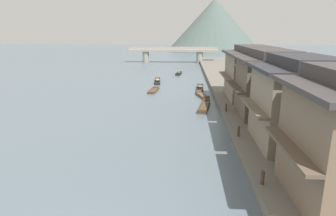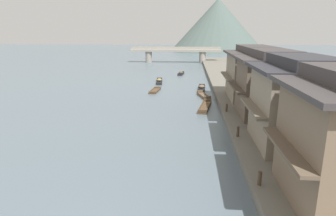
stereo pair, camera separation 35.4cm
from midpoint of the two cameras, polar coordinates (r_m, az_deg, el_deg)
The scene contains 15 objects.
riverbank_right at distance 40.68m, azimuth 22.23°, elevation 2.31°, with size 18.00×110.00×0.68m, color #6B665B.
boat_moored_nearest at distance 43.43m, azimuth 6.87°, elevation 3.93°, with size 1.27×4.58×0.76m.
boat_moored_second at distance 38.40m, azimuth 7.30°, elevation 2.39°, with size 1.77×4.01×0.55m.
boat_moored_third at distance 49.46m, azimuth -1.53°, elevation 5.32°, with size 1.40×5.22×0.73m.
boat_moored_far at distance 32.81m, azimuth 7.58°, elevation 0.22°, with size 1.79×5.40×0.51m.
boat_midriver_drifting at distance 59.03m, azimuth 2.73°, elevation 6.84°, with size 1.29×3.74×0.69m.
boat_midriver_upstream at distance 41.97m, azimuth -2.36°, elevation 3.45°, with size 1.39×4.05×0.35m.
house_waterfront_second at distance 21.52m, azimuth 25.02°, elevation 0.93°, with size 6.71×6.74×6.14m.
house_waterfront_tall at distance 28.31m, azimuth 19.96°, elevation 4.44°, with size 6.64×6.59×6.14m.
house_waterfront_narrow at distance 35.65m, azimuth 16.89°, elevation 6.61°, with size 6.77×8.25×6.14m.
mooring_post_dock_near at distance 15.99m, azimuth 18.26°, elevation -13.03°, with size 0.20×0.20×0.74m, color #473828.
mooring_post_dock_mid at distance 22.45m, azimuth 14.07°, elevation -4.53°, with size 0.20×0.20×0.78m, color #473828.
mooring_post_dock_far at distance 29.24m, azimuth 11.83°, elevation 0.07°, with size 0.20×0.20×0.78m, color #473828.
stone_bridge at distance 82.78m, azimuth 1.60°, elevation 10.90°, with size 25.36×2.40×4.38m.
hill_far_west at distance 137.33m, azimuth 9.82°, elevation 15.82°, with size 42.48×42.48×23.03m, color #4C5B56.
Camera 2 is at (4.32, -7.89, 8.28)m, focal length 30.89 mm.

